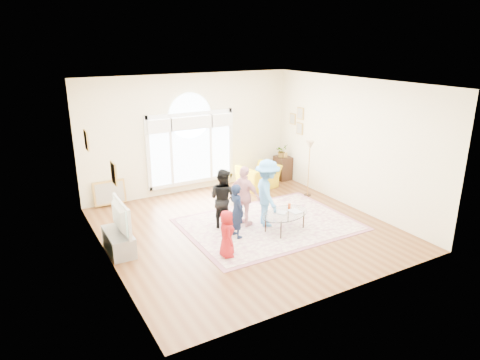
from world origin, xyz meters
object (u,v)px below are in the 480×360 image
tv_console (119,242)px  armchair (259,177)px  coffee_table (285,214)px  television (117,217)px  area_rug (269,224)px

tv_console → armchair: 4.85m
coffee_table → television: bearing=151.8°
area_rug → tv_console: bearing=173.2°
area_rug → television: bearing=173.2°
area_rug → coffee_table: (0.12, -0.44, 0.39)m
area_rug → coffee_table: bearing=-74.6°
coffee_table → tv_console: bearing=151.8°
area_rug → tv_console: size_ratio=3.60×
area_rug → armchair: (1.14, 2.30, 0.32)m
area_rug → armchair: bearing=63.5°
television → armchair: bearing=23.1°
coffee_table → armchair: 2.92m
coffee_table → armchair: (1.02, 2.73, -0.07)m
television → armchair: size_ratio=1.07×
tv_console → television: bearing=-0.0°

